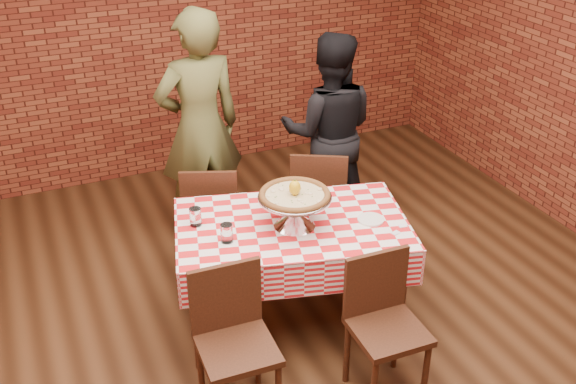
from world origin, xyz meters
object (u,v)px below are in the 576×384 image
object	(u,v)px
pizza	(295,196)
diner_olive	(200,128)
water_glass_right	(195,217)
chair_far_left	(213,215)
pizza_stand	(295,211)
condiment_caddy	(292,192)
chair_near_left	(237,351)
table	(292,274)
chair_far_right	(319,199)
water_glass_left	(227,233)
diner_black	(329,132)
chair_near_right	(388,334)

from	to	relation	value
pizza	diner_olive	distance (m)	1.35
water_glass_right	chair_far_left	world-z (taller)	water_glass_right
pizza_stand	condiment_caddy	world-z (taller)	pizza_stand
chair_near_left	chair_far_left	xyz separation A→B (m)	(0.32, 1.42, -0.01)
condiment_caddy	chair_near_left	xyz separation A→B (m)	(-0.69, -0.84, -0.39)
diner_olive	water_glass_right	bearing A→B (deg)	67.90
table	chair_far_right	bearing A→B (deg)	52.93
pizza	chair_far_left	bearing A→B (deg)	106.95
condiment_caddy	chair_far_right	world-z (taller)	condiment_caddy
water_glass_right	chair_far_right	world-z (taller)	chair_far_right
chair_near_left	chair_far_left	distance (m)	1.46
water_glass_left	diner_black	distance (m)	1.67
table	chair_near_right	xyz separation A→B (m)	(0.23, -0.79, 0.06)
table	pizza_stand	size ratio (longest dim) A/B	3.08
pizza_stand	chair_near_left	distance (m)	0.92
pizza	diner_black	xyz separation A→B (m)	(0.79, 1.12, -0.18)
condiment_caddy	chair_far_right	distance (m)	0.74
table	water_glass_right	distance (m)	0.73
chair_far_left	chair_near_left	bearing A→B (deg)	98.59
pizza_stand	diner_olive	size ratio (longest dim) A/B	0.25
chair_near_left	chair_far_left	world-z (taller)	chair_near_left
chair_far_right	pizza_stand	bearing A→B (deg)	82.87
water_glass_left	condiment_caddy	distance (m)	0.61
table	pizza	world-z (taller)	pizza
pizza	chair_near_left	distance (m)	0.97
water_glass_right	diner_black	bearing A→B (deg)	33.15
chair_near_right	diner_black	distance (m)	2.00
water_glass_right	table	bearing A→B (deg)	-21.37
water_glass_left	diner_black	world-z (taller)	diner_black
chair_near_right	chair_far_left	world-z (taller)	chair_far_left
pizza_stand	diner_olive	world-z (taller)	diner_olive
chair_far_right	chair_far_left	bearing A→B (deg)	20.46
water_glass_left	diner_olive	xyz separation A→B (m)	(0.25, 1.34, 0.09)
diner_olive	pizza_stand	bearing A→B (deg)	94.05
diner_olive	diner_black	world-z (taller)	diner_olive
table	condiment_caddy	world-z (taller)	condiment_caddy
table	water_glass_left	size ratio (longest dim) A/B	12.27
table	diner_olive	bearing A→B (deg)	97.66
chair_far_right	chair_near_right	bearing A→B (deg)	106.89
water_glass_right	diner_olive	xyz separation A→B (m)	(0.37, 1.09, 0.09)
pizza	chair_near_left	world-z (taller)	pizza
chair_near_left	pizza_stand	bearing A→B (deg)	46.07
chair_far_right	diner_olive	bearing A→B (deg)	-11.38
condiment_caddy	diner_black	world-z (taller)	diner_black
water_glass_left	chair_near_left	bearing A→B (deg)	-105.16
water_glass_left	condiment_caddy	world-z (taller)	condiment_caddy
water_glass_right	chair_far_left	size ratio (longest dim) A/B	0.13
pizza	condiment_caddy	xyz separation A→B (m)	(0.10, 0.28, -0.14)
chair_near_left	chair_far_right	distance (m)	1.72
condiment_caddy	pizza_stand	bearing A→B (deg)	-109.29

